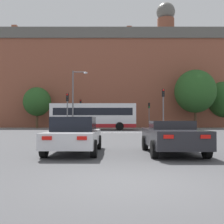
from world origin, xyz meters
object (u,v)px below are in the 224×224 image
Objects in this scene: bus_crossing_lead at (94,116)px; pedestrian_waiting at (88,121)px; traffic_light_near_left at (68,106)px; car_roadster_right at (173,137)px; traffic_light_far_left at (81,109)px; traffic_light_far_right at (150,111)px; pedestrian_walking_east at (60,121)px; car_saloon_left at (75,135)px; traffic_light_near_right at (164,103)px; street_lamp_junction at (76,94)px.

pedestrian_waiting is (-1.45, 7.75, -0.67)m from bus_crossing_lead.
car_roadster_right is at bearing -68.18° from traffic_light_near_left.
traffic_light_far_left is 10.16m from traffic_light_far_right.
car_roadster_right is at bearing -168.93° from bus_crossing_lead.
traffic_light_far_left is 3.69m from pedestrian_walking_east.
traffic_light_near_left reaches higher than pedestrian_walking_east.
traffic_light_near_right is at bearing 69.39° from car_saloon_left.
pedestrian_walking_east is at bearing 40.65° from bus_crossing_lead.
traffic_light_near_right reaches higher than traffic_light_far_right.
bus_crossing_lead is 8.48m from pedestrian_walking_east.
traffic_light_far_right is (7.03, 30.30, 1.83)m from car_saloon_left.
car_saloon_left is 0.63× the size of street_lamp_junction.
car_saloon_left is at bearing -103.06° from traffic_light_far_right.
bus_crossing_lead is at bearing 138.33° from traffic_light_near_right.
traffic_light_near_right is (2.84, 17.35, 2.29)m from car_roadster_right.
street_lamp_junction reaches higher than pedestrian_walking_east.
street_lamp_junction reaches higher than traffic_light_near_right.
traffic_light_near_left is 14.72m from pedestrian_waiting.
traffic_light_far_left is 2.55m from pedestrian_waiting.
bus_crossing_lead is at bearing -69.35° from traffic_light_far_left.
car_saloon_left is 2.50× the size of pedestrian_walking_east.
traffic_light_far_right is at bearing 2.14° from traffic_light_far_left.
traffic_light_far_right is 13.44m from pedestrian_walking_east.
traffic_light_far_right reaches higher than pedestrian_waiting.
traffic_light_near_right is 10.72m from street_lamp_junction.
traffic_light_near_left reaches higher than car_saloon_left.
pedestrian_waiting is (-6.16, 31.81, 0.41)m from car_roadster_right.
traffic_light_far_right is 0.86× the size of traffic_light_near_right.
car_saloon_left is at bearing -52.75° from pedestrian_walking_east.
traffic_light_near_right reaches higher than car_roadster_right.
pedestrian_walking_east is (-3.21, 0.31, -1.79)m from traffic_light_far_left.
bus_crossing_lead is at bearing 100.77° from car_roadster_right.
car_roadster_right is at bearing 110.17° from pedestrian_waiting.
traffic_light_far_right is at bearing 83.83° from car_roadster_right.
street_lamp_junction is 10.31m from pedestrian_waiting.
car_roadster_right is at bearing -2.84° from car_saloon_left.
traffic_light_far_right is (10.03, 13.35, -0.12)m from traffic_light_near_left.
traffic_light_near_left is 13.78m from pedestrian_walking_east.
pedestrian_waiting is 1.03× the size of pedestrian_walking_east.
car_saloon_left is 1.04× the size of car_roadster_right.
traffic_light_near_right is (7.55, -6.72, 1.20)m from bus_crossing_lead.
car_roadster_right is at bearing -95.87° from traffic_light_far_right.
traffic_light_far_left is 0.96× the size of traffic_light_near_right.
traffic_light_far_right reaches higher than pedestrian_walking_east.
traffic_light_near_left is (-2.18, -6.87, 0.92)m from bus_crossing_lead.
bus_crossing_lead is 2.37× the size of traffic_light_near_right.
street_lamp_junction is (0.30, -8.14, 1.46)m from traffic_light_far_left.
traffic_light_near_right is 2.48× the size of pedestrian_walking_east.
car_saloon_left is 22.25m from street_lamp_junction.
street_lamp_junction reaches higher than traffic_light_far_right.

